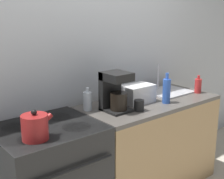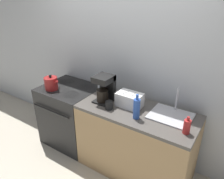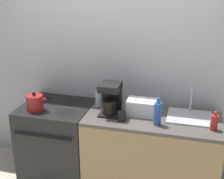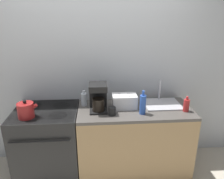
{
  "view_description": "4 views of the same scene",
  "coord_description": "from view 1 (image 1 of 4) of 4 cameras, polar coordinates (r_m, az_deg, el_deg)",
  "views": [
    {
      "loc": [
        -1.59,
        -1.64,
        1.74
      ],
      "look_at": [
        0.06,
        0.36,
        1.06
      ],
      "focal_mm": 50.0,
      "sensor_mm": 36.0,
      "label": 1
    },
    {
      "loc": [
        1.43,
        -1.63,
        2.19
      ],
      "look_at": [
        0.11,
        0.37,
        1.03
      ],
      "focal_mm": 35.0,
      "sensor_mm": 36.0,
      "label": 2
    },
    {
      "loc": [
        0.82,
        -2.57,
        2.28
      ],
      "look_at": [
        0.06,
        0.34,
        1.14
      ],
      "focal_mm": 50.0,
      "sensor_mm": 36.0,
      "label": 3
    },
    {
      "loc": [
        0.04,
        -2.07,
        2.01
      ],
      "look_at": [
        0.21,
        0.32,
        1.14
      ],
      "focal_mm": 35.0,
      "sensor_mm": 36.0,
      "label": 4
    }
  ],
  "objects": [
    {
      "name": "wall_back",
      "position": [
        2.88,
        -5.57,
        5.82
      ],
      "size": [
        8.0,
        0.05,
        2.6
      ],
      "color": "silver",
      "rests_on": "ground_plane"
    },
    {
      "name": "bottle_blue",
      "position": [
        2.9,
        9.94,
        -0.2
      ],
      "size": [
        0.07,
        0.07,
        0.28
      ],
      "color": "#2D56B7",
      "rests_on": "counter_block"
    },
    {
      "name": "cup_black",
      "position": [
        2.67,
        4.97,
        -2.91
      ],
      "size": [
        0.09,
        0.09,
        0.1
      ],
      "color": "black",
      "rests_on": "counter_block"
    },
    {
      "name": "stove",
      "position": [
        2.56,
        -11.4,
        -15.77
      ],
      "size": [
        0.77,
        0.71,
        0.89
      ],
      "color": "black",
      "rests_on": "ground_plane"
    },
    {
      "name": "sink_tray",
      "position": [
        3.3,
        10.11,
        -0.25
      ],
      "size": [
        0.45,
        0.37,
        0.28
      ],
      "color": "#B7B7BC",
      "rests_on": "counter_block"
    },
    {
      "name": "toaster",
      "position": [
        2.9,
        4.73,
        -0.75
      ],
      "size": [
        0.3,
        0.19,
        0.17
      ],
      "color": "white",
      "rests_on": "counter_block"
    },
    {
      "name": "coffee_maker",
      "position": [
        2.63,
        0.5,
        -0.23
      ],
      "size": [
        0.21,
        0.23,
        0.34
      ],
      "color": "black",
      "rests_on": "counter_block"
    },
    {
      "name": "bottle_clear",
      "position": [
        2.67,
        -4.5,
        -2.08
      ],
      "size": [
        0.07,
        0.07,
        0.2
      ],
      "color": "silver",
      "rests_on": "counter_block"
    },
    {
      "name": "counter_block",
      "position": [
        3.14,
        6.74,
        -9.85
      ],
      "size": [
        1.38,
        0.63,
        0.89
      ],
      "color": "tan",
      "rests_on": "ground_plane"
    },
    {
      "name": "bottle_red",
      "position": [
        3.33,
        15.47,
        0.69
      ],
      "size": [
        0.07,
        0.07,
        0.18
      ],
      "color": "#B72828",
      "rests_on": "counter_block"
    },
    {
      "name": "kettle",
      "position": [
        2.14,
        -13.88,
        -6.67
      ],
      "size": [
        0.22,
        0.18,
        0.21
      ],
      "color": "maroon",
      "rests_on": "stove"
    }
  ]
}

